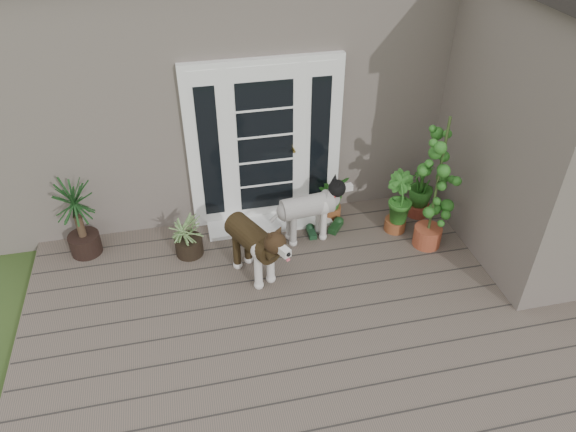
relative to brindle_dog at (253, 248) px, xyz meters
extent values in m
cube|color=#6B5B4C|center=(0.56, -1.09, -0.45)|extent=(6.20, 4.60, 0.12)
cube|color=#665E54|center=(0.56, 3.16, 1.04)|extent=(7.40, 4.00, 3.10)
cube|color=#665E54|center=(3.46, 0.01, 1.04)|extent=(1.60, 2.40, 3.10)
cube|color=white|center=(0.36, 1.11, 0.68)|extent=(1.90, 0.14, 2.15)
cube|color=white|center=(0.36, 0.91, -0.37)|extent=(1.60, 0.40, 0.05)
imported|color=#1D5418|center=(1.20, 0.91, -0.15)|extent=(0.54, 0.54, 0.49)
imported|color=#225718|center=(1.91, 0.45, -0.09)|extent=(0.51, 0.51, 0.61)
imported|color=#1B611D|center=(2.33, 0.72, -0.09)|extent=(0.55, 0.55, 0.61)
camera|label=1|loc=(-0.62, -4.60, 3.82)|focal=33.35mm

